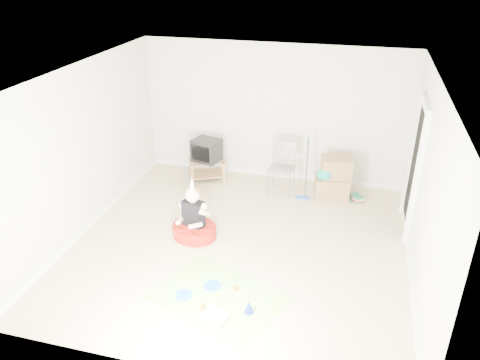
% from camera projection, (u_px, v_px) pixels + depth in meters
% --- Properties ---
extents(ground, '(5.00, 5.00, 0.00)m').
position_uv_depth(ground, '(240.00, 244.00, 7.19)').
color(ground, beige).
rests_on(ground, ground).
extents(doorway_recess, '(0.02, 0.90, 2.05)m').
position_uv_depth(doorway_recess, '(415.00, 169.00, 7.21)').
color(doorway_recess, black).
rests_on(doorway_recess, ground).
extents(tv_stand, '(0.77, 0.65, 0.41)m').
position_uv_depth(tv_stand, '(207.00, 168.00, 9.08)').
color(tv_stand, '#946942').
rests_on(tv_stand, ground).
extents(crt_tv, '(0.59, 0.53, 0.43)m').
position_uv_depth(crt_tv, '(206.00, 150.00, 8.91)').
color(crt_tv, black).
rests_on(crt_tv, tv_stand).
extents(folding_chair, '(0.48, 0.46, 0.99)m').
position_uv_depth(folding_chair, '(281.00, 169.00, 8.49)').
color(folding_chair, gray).
rests_on(folding_chair, ground).
extents(cardboard_boxes, '(0.68, 0.57, 0.76)m').
position_uv_depth(cardboard_boxes, '(333.00, 178.00, 8.41)').
color(cardboard_boxes, '#926C46').
rests_on(cardboard_boxes, ground).
extents(floor_mop, '(0.28, 0.36, 1.07)m').
position_uv_depth(floor_mop, '(303.00, 185.00, 8.39)').
color(floor_mop, blue).
rests_on(floor_mop, ground).
extents(book_pile, '(0.28, 0.32, 0.12)m').
position_uv_depth(book_pile, '(357.00, 197.00, 8.42)').
color(book_pile, '#236A45').
rests_on(book_pile, ground).
extents(seated_woman, '(0.89, 0.89, 1.03)m').
position_uv_depth(seated_woman, '(194.00, 224.00, 7.29)').
color(seated_woman, '#AA1A0F').
rests_on(seated_woman, ground).
extents(party_mat, '(1.92, 1.68, 0.01)m').
position_uv_depth(party_mat, '(218.00, 297.00, 6.10)').
color(party_mat, '#DE2E95').
rests_on(party_mat, ground).
extents(birthday_cake, '(0.33, 0.30, 0.14)m').
position_uv_depth(birthday_cake, '(216.00, 317.00, 5.73)').
color(birthday_cake, white).
rests_on(birthday_cake, party_mat).
extents(blue_plate_near, '(0.28, 0.28, 0.01)m').
position_uv_depth(blue_plate_near, '(212.00, 286.00, 6.29)').
color(blue_plate_near, blue).
rests_on(blue_plate_near, party_mat).
extents(blue_plate_far, '(0.25, 0.25, 0.01)m').
position_uv_depth(blue_plate_far, '(184.00, 295.00, 6.12)').
color(blue_plate_far, blue).
rests_on(blue_plate_far, party_mat).
extents(orange_cup_near, '(0.08, 0.08, 0.07)m').
position_uv_depth(orange_cup_near, '(235.00, 289.00, 6.20)').
color(orange_cup_near, orange).
rests_on(orange_cup_near, party_mat).
extents(orange_cup_far, '(0.11, 0.11, 0.09)m').
position_uv_depth(orange_cup_far, '(202.00, 306.00, 5.88)').
color(orange_cup_far, orange).
rests_on(orange_cup_far, party_mat).
extents(blue_party_hat, '(0.17, 0.17, 0.18)m').
position_uv_depth(blue_party_hat, '(249.00, 307.00, 5.80)').
color(blue_party_hat, '#192AB2').
rests_on(blue_party_hat, party_mat).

